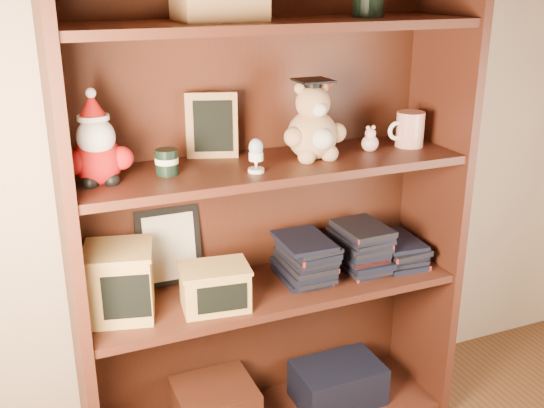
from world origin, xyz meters
The scene contains 16 objects.
bookcase centered at (0.03, 1.36, 0.78)m, with size 1.20×0.35×1.60m.
shelf_lower centered at (0.03, 1.30, 0.54)m, with size 1.14×0.33×0.02m.
shelf_upper centered at (0.03, 1.30, 0.94)m, with size 1.14×0.33×0.02m.
santa_plush centered at (-0.46, 1.30, 1.04)m, with size 0.18×0.13×0.26m.
teachers_tin centered at (-0.28, 1.30, 0.99)m, with size 0.06×0.06×0.07m.
chalkboard_plaque centered at (-0.11, 1.42, 1.04)m, with size 0.15×0.11×0.20m.
egg_cup centered at (-0.05, 1.23, 1.00)m, with size 0.05×0.05×0.10m.
grad_teddy_bear centered at (0.16, 1.30, 1.04)m, with size 0.20×0.17×0.24m.
pink_figurine centered at (0.36, 1.31, 0.98)m, with size 0.05×0.05×0.08m.
teacher_mug centered at (0.50, 1.30, 1.01)m, with size 0.12×0.09×0.11m.
certificate_frame centered at (-0.25, 1.44, 0.67)m, with size 0.20×0.05×0.25m.
treats_box centered at (-0.43, 1.30, 0.65)m, with size 0.23×0.23×0.20m.
pencils_box centered at (-0.17, 1.24, 0.62)m, with size 0.21×0.17×0.13m.
book_stack_left centered at (0.15, 1.30, 0.62)m, with size 0.14×0.20×0.14m.
book_stack_mid centered at (0.34, 1.30, 0.63)m, with size 0.14×0.20×0.16m.
book_stack_right centered at (0.49, 1.30, 0.59)m, with size 0.14×0.20×0.08m.
Camera 1 is at (-0.66, -0.34, 1.46)m, focal length 42.00 mm.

